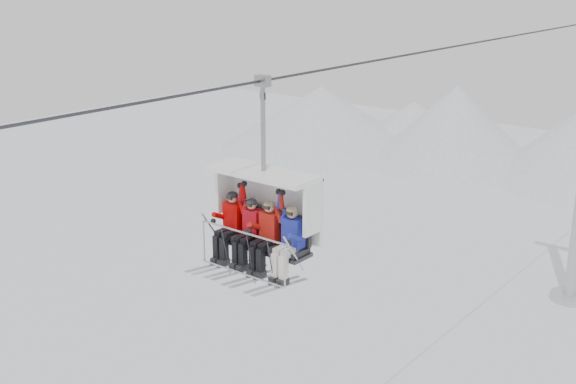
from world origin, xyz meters
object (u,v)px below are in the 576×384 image
Objects in this scene: skier_far_left at (230,223)px; skier_center_left at (249,230)px; chairlift_carrier at (268,206)px; skier_far_right at (290,240)px; skier_center_right at (267,234)px.

skier_far_left reaches higher than skier_center_left.
chairlift_carrier is 0.99m from skier_far_right.
skier_center_right is (1.02, 0.00, 0.00)m from skier_far_left.
chairlift_carrier reaches higher than skier_center_right.
skier_far_right is at bearing 0.35° from skier_center_left.
skier_center_left is 1.00× the size of skier_far_right.
skier_far_left is 1.00× the size of skier_center_left.
skier_center_left is at bearing -179.65° from skier_far_right.
chairlift_carrier is 2.36× the size of skier_center_right.
skier_far_right is at bearing -20.30° from chairlift_carrier.
skier_center_left is (-0.25, -0.31, -0.49)m from chairlift_carrier.
skier_center_left is 1.07m from skier_far_right.
chairlift_carrier is 2.36× the size of skier_center_left.
skier_center_left is at bearing -128.42° from chairlift_carrier.
skier_far_left and skier_far_right have the same top height.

